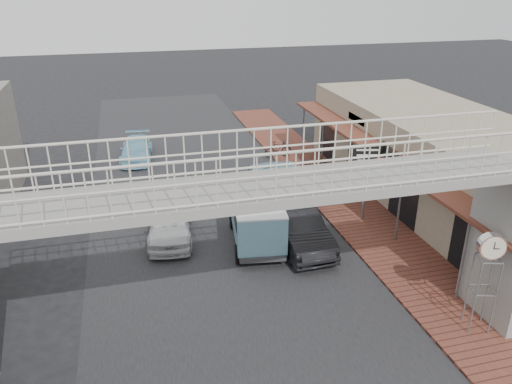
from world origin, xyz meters
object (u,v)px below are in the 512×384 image
street_clock (491,251)px  dark_sedan (296,226)px  angkot_far (136,149)px  motorcycle_near (312,164)px  white_hatchback (170,221)px  angkot_curb (282,178)px  angkot_van (257,215)px  arrow_sign (389,157)px  motorcycle_far (278,149)px

street_clock → dark_sedan: bearing=136.0°
angkot_far → motorcycle_near: angkot_far is taller
dark_sedan → street_clock: size_ratio=1.51×
angkot_far → street_clock: (9.17, -18.24, 2.12)m
dark_sedan → angkot_far: (-5.67, 11.84, -0.18)m
white_hatchback → angkot_far: size_ratio=1.03×
angkot_curb → street_clock: size_ratio=1.64×
angkot_van → arrow_sign: 6.10m
arrow_sign → motorcycle_far: bearing=117.3°
angkot_van → motorcycle_near: size_ratio=2.43×
dark_sedan → arrow_sign: bearing=11.0°
angkot_curb → angkot_far: angkot_curb is taller
dark_sedan → motorcycle_far: 10.07m
angkot_van → motorcycle_far: size_ratio=2.65×
angkot_van → motorcycle_near: 8.32m
angkot_far → arrow_sign: size_ratio=1.20×
street_clock → angkot_far: bearing=134.0°
angkot_van → arrow_sign: arrow_sign is taller
angkot_curb → street_clock: bearing=100.3°
angkot_curb → angkot_van: size_ratio=1.20×
motorcycle_far → angkot_curb: bearing=163.6°
motorcycle_far → angkot_far: bearing=74.4°
motorcycle_near → arrow_sign: bearing=-148.4°
white_hatchback → arrow_sign: arrow_sign is taller
white_hatchback → street_clock: size_ratio=1.36×
motorcycle_near → angkot_curb: bearing=152.7°
angkot_far → angkot_curb: bearing=-39.3°
dark_sedan → motorcycle_near: 7.84m
white_hatchback → angkot_van: (3.25, -1.46, 0.55)m
angkot_curb → angkot_van: 5.39m
dark_sedan → street_clock: 7.55m
dark_sedan → motorcycle_far: bearing=74.7°
arrow_sign → white_hatchback: bearing=-170.9°
angkot_far → motorcycle_far: bearing=-8.4°
angkot_curb → arrow_sign: bearing=127.2°
street_clock → motorcycle_near: bearing=107.8°
motorcycle_near → motorcycle_far: 2.94m
white_hatchback → angkot_far: bearing=101.9°
angkot_van → motorcycle_far: angkot_van is taller
white_hatchback → angkot_curb: (5.79, 3.26, -0.01)m
angkot_curb → arrow_sign: size_ratio=1.49×
arrow_sign → angkot_curb: bearing=143.2°
dark_sedan → white_hatchback: bearing=157.0°
angkot_van → motorcycle_far: 10.20m
white_hatchback → dark_sedan: bearing=-14.3°
motorcycle_far → arrow_sign: (2.03, -8.80, 2.32)m
dark_sedan → motorcycle_far: dark_sedan is taller
angkot_far → dark_sedan: bearing=-58.5°
motorcycle_far → arrow_sign: arrow_sign is taller
dark_sedan → angkot_curb: (1.04, 5.09, -0.07)m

